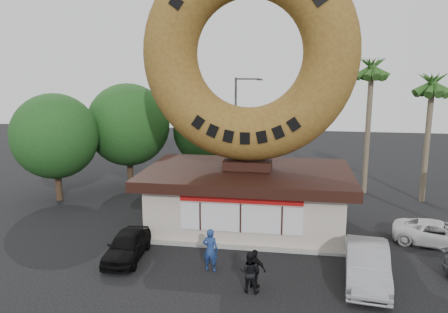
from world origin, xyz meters
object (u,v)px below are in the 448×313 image
Objects in this scene: person_left at (210,250)px; car_white at (439,234)px; street_lamp at (237,124)px; car_silver at (367,264)px; person_center at (250,272)px; giant_donut at (249,54)px; car_black at (127,245)px; person_right at (255,269)px; donut_shop at (247,196)px.

person_left is 11.67m from car_white.
street_lamp is 1.68× the size of car_silver.
person_left is 2.44m from person_center.
person_center is at bearing 141.35° from car_white.
street_lamp reaches higher than car_silver.
giant_donut reaches higher than car_white.
person_left reaches higher than car_white.
person_center is at bearing -83.12° from giant_donut.
street_lamp is 15.87m from car_black.
person_center reaches higher than person_right.
car_silver is (4.55, 1.21, -0.03)m from person_right.
giant_donut is 13.20m from car_white.
person_left is 1.19× the size of person_right.
car_white is (9.74, -1.13, -8.84)m from giant_donut.
donut_shop is 7.67m from giant_donut.
car_silver is (4.72, 1.55, -0.05)m from person_center.
car_black is (-4.06, 0.60, -0.31)m from person_left.
person_center is at bearing -83.10° from donut_shop.
car_white is (11.60, -11.13, -3.88)m from street_lamp.
street_lamp reaches higher than car_white.
street_lamp is at bearing -79.75° from person_left.
giant_donut is 2.36× the size of car_silver.
person_center is at bearing -81.00° from street_lamp.
person_center is at bearing -155.61° from car_silver.
giant_donut reaches higher than street_lamp.
person_right is at bearing -19.99° from car_black.
person_right is (2.05, -1.22, -0.15)m from person_left.
car_silver is (7.45, -15.66, -3.70)m from street_lamp.
person_center is 0.44× the size of car_black.
car_white is at bearing -150.04° from person_left.
giant_donut reaches higher than person_left.
donut_shop is 2.35× the size of car_silver.
donut_shop is at bearing 41.45° from car_black.
donut_shop is 10.54m from street_lamp.
person_right is 0.34× the size of car_silver.
donut_shop reaches higher than car_black.
car_silver is at bearing -45.36° from giant_donut.
person_left is 0.51× the size of car_black.
street_lamp is at bearing 74.54° from car_black.
person_right is 0.43× the size of car_black.
giant_donut is 5.85× the size of person_left.
giant_donut is at bearing 41.54° from car_black.
person_left is 0.40× the size of car_silver.
car_white is at bearing 11.42° from car_black.
street_lamp reaches higher than donut_shop.
giant_donut is (0.00, 0.02, 7.67)m from donut_shop.
car_white is (8.87, 6.08, -0.24)m from person_center.
giant_donut is at bearing -76.15° from person_center.
person_left is at bearing -86.89° from street_lamp.
giant_donut is 6.74× the size of person_center.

